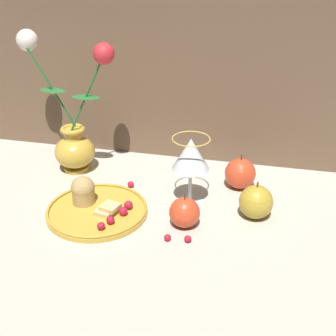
# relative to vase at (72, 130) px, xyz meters

# --- Properties ---
(ground_plane) EXTENTS (2.40, 2.40, 0.00)m
(ground_plane) POSITION_rel_vase_xyz_m (0.21, -0.12, -0.11)
(ground_plane) COLOR #B7B2A3
(ground_plane) RESTS_ON ground
(vase) EXTENTS (0.25, 0.10, 0.35)m
(vase) POSITION_rel_vase_xyz_m (0.00, 0.00, 0.00)
(vase) COLOR gold
(vase) RESTS_ON ground_plane
(plate_with_pastries) EXTENTS (0.22, 0.22, 0.07)m
(plate_with_pastries) POSITION_rel_vase_xyz_m (0.12, -0.18, -0.10)
(plate_with_pastries) COLOR gold
(plate_with_pastries) RESTS_ON ground_plane
(wine_glass) EXTENTS (0.08, 0.08, 0.16)m
(wine_glass) POSITION_rel_vase_xyz_m (0.32, -0.09, 0.01)
(wine_glass) COLOR silver
(wine_glass) RESTS_ON ground_plane
(apple_beside_vase) EXTENTS (0.07, 0.07, 0.08)m
(apple_beside_vase) POSITION_rel_vase_xyz_m (0.33, -0.19, -0.08)
(apple_beside_vase) COLOR #D14223
(apple_beside_vase) RESTS_ON ground_plane
(apple_near_glass) EXTENTS (0.07, 0.07, 0.09)m
(apple_near_glass) POSITION_rel_vase_xyz_m (0.47, -0.12, -0.07)
(apple_near_glass) COLOR #B2932D
(apple_near_glass) RESTS_ON ground_plane
(apple_at_table_edge) EXTENTS (0.07, 0.07, 0.09)m
(apple_at_table_edge) POSITION_rel_vase_xyz_m (0.42, 0.00, -0.07)
(apple_at_table_edge) COLOR #D14223
(apple_at_table_edge) RESTS_ON ground_plane
(berry_near_plate) EXTENTS (0.01, 0.01, 0.01)m
(berry_near_plate) POSITION_rel_vase_xyz_m (0.34, -0.25, -0.10)
(berry_near_plate) COLOR #AD192D
(berry_near_plate) RESTS_ON ground_plane
(berry_front_center) EXTENTS (0.01, 0.01, 0.01)m
(berry_front_center) POSITION_rel_vase_xyz_m (0.30, -0.25, -0.10)
(berry_front_center) COLOR #AD192D
(berry_front_center) RESTS_ON ground_plane
(berry_by_glass_stem) EXTENTS (0.02, 0.02, 0.02)m
(berry_by_glass_stem) POSITION_rel_vase_xyz_m (0.17, -0.06, -0.10)
(berry_by_glass_stem) COLOR #AD192D
(berry_by_glass_stem) RESTS_ON ground_plane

